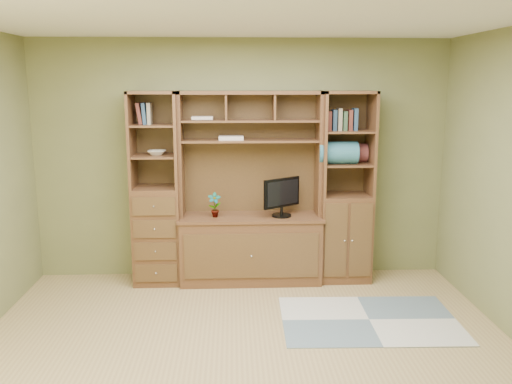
{
  "coord_description": "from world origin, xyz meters",
  "views": [
    {
      "loc": [
        -0.1,
        -3.9,
        2.13
      ],
      "look_at": [
        0.12,
        1.2,
        1.1
      ],
      "focal_mm": 38.0,
      "sensor_mm": 36.0,
      "label": 1
    }
  ],
  "objects_px": {
    "center_hutch": "(251,189)",
    "left_tower": "(156,189)",
    "right_tower": "(345,187)",
    "monitor": "(282,190)"
  },
  "relations": [
    {
      "from": "right_tower",
      "to": "center_hutch",
      "type": "bearing_deg",
      "value": -177.77
    },
    {
      "from": "center_hutch",
      "to": "left_tower",
      "type": "relative_size",
      "value": 1.0
    },
    {
      "from": "left_tower",
      "to": "monitor",
      "type": "xyz_separation_m",
      "value": [
        1.33,
        -0.07,
        -0.01
      ]
    },
    {
      "from": "right_tower",
      "to": "monitor",
      "type": "height_order",
      "value": "right_tower"
    },
    {
      "from": "right_tower",
      "to": "monitor",
      "type": "relative_size",
      "value": 3.59
    },
    {
      "from": "center_hutch",
      "to": "left_tower",
      "type": "xyz_separation_m",
      "value": [
        -1.0,
        0.04,
        0.0
      ]
    },
    {
      "from": "left_tower",
      "to": "right_tower",
      "type": "height_order",
      "value": "same"
    },
    {
      "from": "left_tower",
      "to": "center_hutch",
      "type": "bearing_deg",
      "value": -2.29
    },
    {
      "from": "left_tower",
      "to": "monitor",
      "type": "height_order",
      "value": "left_tower"
    },
    {
      "from": "left_tower",
      "to": "right_tower",
      "type": "xyz_separation_m",
      "value": [
        2.02,
        0.0,
        0.0
      ]
    }
  ]
}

